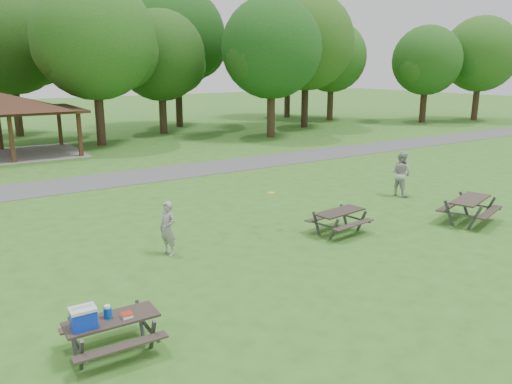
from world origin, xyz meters
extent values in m
plane|color=#2F671D|center=(0.00, 0.00, 0.00)|extent=(160.00, 160.00, 0.00)
cube|color=#4A4A4C|center=(0.00, 14.00, 0.01)|extent=(120.00, 3.20, 0.02)
cube|color=#3C2816|center=(-4.00, 21.30, 1.30)|extent=(0.22, 0.22, 2.60)
cube|color=#372414|center=(-4.00, 26.70, 1.30)|extent=(0.22, 0.22, 2.60)
cube|color=#392114|center=(-0.30, 21.30, 1.30)|extent=(0.22, 0.22, 2.60)
cube|color=#3E2716|center=(-0.30, 26.70, 1.30)|extent=(0.22, 0.22, 2.60)
cube|color=#301E13|center=(-4.00, 24.00, 2.68)|extent=(8.60, 6.60, 0.16)
pyramid|color=#351F15|center=(-4.00, 24.00, 3.26)|extent=(7.01, 7.01, 1.00)
cube|color=gray|center=(-4.00, 24.00, 0.01)|extent=(8.40, 6.40, 0.03)
cylinder|color=#301F15|center=(2.00, 25.00, 2.01)|extent=(0.60, 0.60, 4.02)
sphere|color=#1D4E16|center=(2.00, 25.00, 7.02)|extent=(8.00, 8.00, 8.00)
sphere|color=#194313|center=(3.80, 25.30, 6.22)|extent=(5.20, 5.20, 5.20)
sphere|color=#1D4313|center=(0.40, 24.80, 6.42)|extent=(4.80, 4.80, 4.80)
cylinder|color=#312216|center=(8.00, 28.50, 1.72)|extent=(0.60, 0.60, 3.43)
sphere|color=#194012|center=(8.00, 28.50, 6.05)|extent=(7.00, 7.00, 7.00)
sphere|color=#154A15|center=(9.57, 28.80, 5.36)|extent=(4.55, 4.55, 4.55)
sphere|color=#1A4714|center=(6.60, 28.30, 5.53)|extent=(4.20, 4.20, 4.20)
cylinder|color=#2F2215|center=(14.00, 22.00, 1.89)|extent=(0.60, 0.60, 3.78)
sphere|color=#124113|center=(14.00, 22.00, 6.55)|extent=(7.40, 7.40, 7.40)
sphere|color=#154313|center=(15.66, 22.30, 5.81)|extent=(4.81, 4.81, 4.81)
sphere|color=#173F12|center=(12.52, 21.80, 6.00)|extent=(4.44, 4.44, 4.44)
cylinder|color=black|center=(20.00, 25.50, 2.10)|extent=(0.60, 0.60, 4.20)
sphere|color=#204A15|center=(20.00, 25.50, 7.27)|extent=(8.20, 8.20, 8.20)
sphere|color=#1F4C15|center=(21.84, 25.80, 6.45)|extent=(5.33, 5.33, 5.33)
sphere|color=#1C4F16|center=(18.36, 25.30, 6.66)|extent=(4.92, 4.92, 4.92)
cylinder|color=#322316|center=(26.00, 29.00, 1.78)|extent=(0.60, 0.60, 3.57)
sphere|color=#1D4F16|center=(26.00, 29.00, 6.12)|extent=(6.80, 6.80, 6.80)
sphere|color=#1B4E16|center=(27.53, 29.30, 5.44)|extent=(4.42, 4.42, 4.42)
sphere|color=#204915|center=(24.64, 28.80, 5.61)|extent=(4.08, 4.08, 4.08)
cylinder|color=black|center=(32.00, 22.50, 1.68)|extent=(0.60, 0.60, 3.36)
sphere|color=#184513|center=(32.00, 22.50, 5.76)|extent=(6.40, 6.40, 6.40)
sphere|color=#1E4513|center=(33.44, 22.80, 5.12)|extent=(4.16, 4.16, 4.16)
sphere|color=#1D4914|center=(30.72, 22.30, 5.28)|extent=(3.84, 3.84, 3.84)
cylinder|color=#322116|center=(-2.00, 33.00, 2.06)|extent=(0.60, 0.60, 4.13)
sphere|color=#1A3F12|center=(-2.00, 33.00, 7.13)|extent=(8.00, 8.00, 8.00)
sphere|color=#184313|center=(-0.20, 33.30, 6.33)|extent=(5.20, 5.20, 5.20)
cylinder|color=black|center=(11.00, 32.00, 2.27)|extent=(0.60, 0.60, 4.55)
sphere|color=#123E11|center=(11.00, 32.00, 7.70)|extent=(8.40, 8.40, 8.40)
sphere|color=#1A4A15|center=(12.89, 32.30, 6.86)|extent=(5.46, 5.46, 5.46)
sphere|color=#174C15|center=(9.32, 31.80, 7.07)|extent=(5.04, 5.04, 5.04)
cylinder|color=black|center=(24.00, 33.50, 2.13)|extent=(0.60, 0.60, 4.27)
sphere|color=#194213|center=(24.00, 33.50, 7.27)|extent=(8.00, 8.00, 8.00)
sphere|color=#154313|center=(25.80, 33.80, 6.47)|extent=(5.20, 5.20, 5.20)
sphere|color=#214D16|center=(22.40, 33.30, 6.67)|extent=(4.80, 4.80, 4.80)
cylinder|color=#322016|center=(38.00, 21.00, 1.84)|extent=(0.60, 0.60, 3.67)
sphere|color=#1E4C15|center=(38.00, 21.00, 6.38)|extent=(7.20, 7.20, 7.20)
sphere|color=#1A4714|center=(39.62, 21.30, 5.66)|extent=(4.68, 4.68, 4.68)
sphere|color=#154413|center=(36.56, 20.80, 5.83)|extent=(4.32, 4.32, 4.32)
cube|color=#2A231E|center=(-5.24, -0.66, 0.69)|extent=(1.72, 0.71, 0.05)
cube|color=#2D2521|center=(-5.26, -1.22, 0.41)|extent=(1.71, 0.28, 0.04)
cube|color=#302722|center=(-5.23, -0.10, 0.41)|extent=(1.71, 0.28, 0.04)
cube|color=#444346|center=(-5.91, -1.00, 0.35)|extent=(0.06, 0.36, 0.74)
cube|color=#464749|center=(-5.89, -0.29, 0.35)|extent=(0.06, 0.36, 0.74)
cube|color=#474749|center=(-5.90, -0.64, 0.38)|extent=(0.09, 1.39, 0.05)
cube|color=#3F3F41|center=(-4.60, -1.03, 0.35)|extent=(0.06, 0.36, 0.74)
cube|color=#3C3C3F|center=(-4.58, -0.32, 0.35)|extent=(0.06, 0.36, 0.74)
cube|color=#39383B|center=(-4.59, -0.67, 0.38)|extent=(0.09, 1.39, 0.05)
cube|color=#0E2DD3|center=(-5.76, -0.74, 0.89)|extent=(0.44, 0.33, 0.34)
cube|color=silver|center=(-5.76, -0.74, 1.08)|extent=(0.46, 0.35, 0.06)
cylinder|color=silver|center=(-5.76, -0.74, 1.15)|extent=(0.38, 0.04, 0.03)
cylinder|color=#0B44A9|center=(-5.29, -0.61, 0.82)|extent=(0.16, 0.16, 0.21)
cylinder|color=white|center=(-5.29, -0.61, 0.95)|extent=(0.12, 0.12, 0.05)
cube|color=white|center=(-4.98, -0.78, 0.75)|extent=(0.19, 0.19, 0.07)
cube|color=#AF2214|center=(-4.98, -0.78, 0.79)|extent=(0.20, 0.20, 0.01)
cube|color=black|center=(3.11, 2.27, 0.72)|extent=(1.85, 0.92, 0.05)
cube|color=#312823|center=(3.18, 1.69, 0.43)|extent=(1.79, 0.48, 0.04)
cube|color=#312A24|center=(3.03, 2.85, 0.43)|extent=(1.79, 0.48, 0.04)
cube|color=#454548|center=(2.48, 1.81, 0.36)|extent=(0.11, 0.38, 0.77)
cube|color=#3C3C3F|center=(2.38, 2.55, 0.36)|extent=(0.11, 0.38, 0.77)
cube|color=#414043|center=(2.43, 2.18, 0.39)|extent=(0.24, 1.44, 0.05)
cube|color=#47474A|center=(3.83, 1.99, 0.36)|extent=(0.11, 0.38, 0.77)
cube|color=#424245|center=(3.74, 2.72, 0.36)|extent=(0.11, 0.38, 0.77)
cube|color=#404042|center=(3.78, 2.36, 0.39)|extent=(0.24, 1.44, 0.05)
cube|color=#2F2722|center=(7.68, 0.69, 0.82)|extent=(2.17, 1.37, 0.06)
cube|color=#2D2520|center=(7.88, 0.05, 0.49)|extent=(2.02, 0.88, 0.04)
cube|color=#2E2621|center=(7.48, 1.32, 0.49)|extent=(2.02, 0.88, 0.04)
cube|color=#3F3F41|center=(7.06, 0.05, 0.41)|extent=(0.19, 0.43, 0.88)
cube|color=#3E3E40|center=(6.81, 0.86, 0.41)|extent=(0.19, 0.43, 0.88)
cube|color=#444346|center=(6.94, 0.45, 0.45)|extent=(0.56, 1.59, 0.06)
cube|color=#434346|center=(8.55, 0.51, 0.41)|extent=(0.19, 0.43, 0.88)
cube|color=#3F3F41|center=(8.30, 1.32, 0.41)|extent=(0.19, 0.43, 0.88)
cube|color=#464649|center=(8.43, 0.92, 0.45)|extent=(0.56, 1.59, 0.06)
cylinder|color=yellow|center=(1.53, 3.87, 1.23)|extent=(0.31, 0.31, 0.02)
imported|color=gray|center=(-2.32, 3.51, 0.79)|extent=(0.54, 0.67, 1.58)
imported|color=#AEAEB1|center=(8.52, 4.51, 0.94)|extent=(0.80, 0.98, 1.87)
camera|label=1|loc=(-7.57, -9.23, 5.31)|focal=35.00mm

